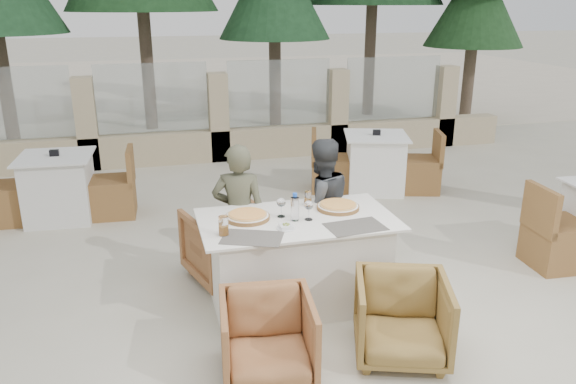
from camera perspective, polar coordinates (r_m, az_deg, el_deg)
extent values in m
plane|color=beige|center=(4.86, 1.30, -11.47)|extent=(80.00, 80.00, 0.00)
cube|color=beige|center=(18.24, -11.06, 10.75)|extent=(30.00, 16.00, 0.01)
cone|color=#1F4520|center=(12.47, 18.49, 16.96)|extent=(1.98, 1.98, 4.50)
cube|color=#5A554D|center=(4.23, -3.66, -4.66)|extent=(0.53, 0.45, 0.00)
cube|color=#544F48|center=(4.45, 6.86, -3.51)|extent=(0.48, 0.34, 0.00)
cylinder|color=orange|center=(4.58, -4.14, -2.47)|extent=(0.44, 0.44, 0.05)
cylinder|color=orange|center=(4.81, 5.10, -1.46)|extent=(0.48, 0.48, 0.05)
cylinder|color=#A7C6DC|center=(4.51, 0.70, -1.52)|extent=(0.09, 0.09, 0.23)
cylinder|color=#C6731C|center=(4.27, -6.57, -3.44)|extent=(0.08, 0.08, 0.15)
cylinder|color=#C3741B|center=(4.86, 2.03, -0.68)|extent=(0.07, 0.07, 0.13)
imported|color=#935E35|center=(5.19, -5.92, -5.37)|extent=(0.90, 0.92, 0.67)
imported|color=olive|center=(5.60, 3.99, -4.07)|extent=(0.66, 0.67, 0.56)
imported|color=#955F36|center=(3.92, -2.09, -14.64)|extent=(0.69, 0.71, 0.58)
imported|color=olive|center=(4.19, 11.47, -12.48)|extent=(0.83, 0.84, 0.61)
imported|color=#4D4E38|center=(4.99, -4.97, -2.39)|extent=(0.54, 0.43, 1.31)
imported|color=#3B3E40|center=(5.18, 3.32, -1.59)|extent=(0.72, 0.61, 1.30)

